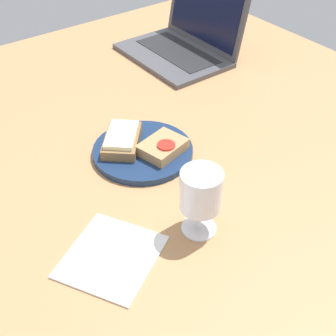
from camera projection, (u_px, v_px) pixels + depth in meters
wooden_table at (158, 153)px, 102.67cm from camera, size 140.00×140.00×3.00cm
plate at (142, 151)px, 99.52cm from camera, size 21.32×21.32×1.43cm
sandwich_with_cheese at (122, 139)px, 99.03cm from camera, size 13.49×13.08×3.13cm
sandwich_with_tomato at (163, 147)px, 97.39cm from camera, size 9.17×10.67×2.70cm
wine_glass at (201, 193)px, 77.48cm from camera, size 7.17×7.17×12.86cm
laptop at (185, 38)px, 134.33cm from camera, size 31.53×24.89×21.38cm
napkin at (111, 257)px, 77.87cm from camera, size 20.21×20.66×0.40cm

